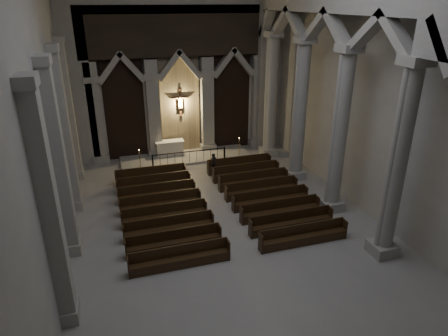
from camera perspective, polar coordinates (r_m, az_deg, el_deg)
name	(u,v)px	position (r m, az deg, el deg)	size (l,w,h in m)	color
room	(240,65)	(14.88, 2.29, 14.51)	(24.00, 24.10, 12.00)	#9C9994
sanctuary_wall	(179,54)	(26.08, -6.50, 15.83)	(14.00, 0.77, 12.00)	#A5A29A
right_arcade	(352,49)	(18.53, 17.75, 15.87)	(1.00, 24.00, 12.00)	#A5A29A
left_pilasters	(63,148)	(18.44, -22.03, 2.65)	(0.60, 13.00, 8.03)	#A5A29A
sanctuary_step	(186,157)	(26.79, -5.49, 1.59)	(8.50, 2.60, 0.15)	#A5A29A
altar	(170,148)	(26.95, -7.77, 2.89)	(1.90, 0.76, 0.97)	silver
altar_rail	(189,156)	(25.48, -4.97, 1.79)	(4.77, 0.09, 0.94)	black
candle_stand_left	(140,165)	(25.01, -11.86, 0.37)	(0.24, 0.24, 1.43)	#A37D32
candle_stand_right	(239,152)	(26.68, 2.16, 2.29)	(0.24, 0.24, 1.39)	#A37D32
pews	(216,203)	(20.23, -1.15, -5.02)	(9.43, 8.80, 0.90)	black
worshipper	(214,163)	(24.18, -1.45, 0.67)	(0.45, 0.30, 1.23)	black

